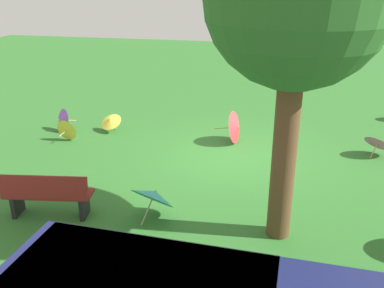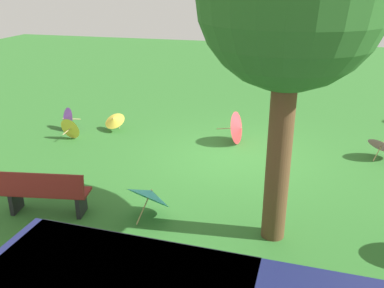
# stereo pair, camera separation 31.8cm
# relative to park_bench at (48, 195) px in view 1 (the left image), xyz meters

# --- Properties ---
(ground) EXTENTS (40.00, 40.00, 0.00)m
(ground) POSITION_rel_park_bench_xyz_m (-2.94, -3.56, -0.47)
(ground) COLOR #2D6B28
(park_bench) EXTENTS (1.66, 0.73, 0.90)m
(park_bench) POSITION_rel_park_bench_xyz_m (0.00, 0.00, 0.00)
(park_bench) COLOR maroon
(park_bench) RESTS_ON ground
(parasol_purple_0) EXTENTS (0.70, 0.69, 0.68)m
(parasol_purple_0) POSITION_rel_park_bench_xyz_m (2.14, -4.35, -0.13)
(parasol_purple_0) COLOR tan
(parasol_purple_0) RESTS_ON ground
(parasol_yellow_0) EXTENTS (0.64, 0.55, 0.62)m
(parasol_yellow_0) POSITION_rel_park_bench_xyz_m (1.62, -3.76, -0.16)
(parasol_yellow_0) COLOR tan
(parasol_yellow_0) RESTS_ON ground
(parasol_yellow_1) EXTENTS (0.71, 0.69, 0.55)m
(parasol_yellow_1) POSITION_rel_park_bench_xyz_m (0.72, -4.61, -0.12)
(parasol_yellow_1) COLOR tan
(parasol_yellow_1) RESTS_ON ground
(parasol_red_0) EXTENTS (0.85, 0.91, 0.88)m
(parasol_red_0) POSITION_rel_park_bench_xyz_m (-2.91, -4.56, -0.02)
(parasol_red_0) COLOR tan
(parasol_red_0) RESTS_ON ground
(parasol_pink_1) EXTENTS (0.88, 0.86, 0.63)m
(parasol_pink_1) POSITION_rel_park_bench_xyz_m (-6.47, -4.45, -0.10)
(parasol_pink_1) COLOR tan
(parasol_pink_1) RESTS_ON ground
(parasol_teal_1) EXTENTS (1.07, 1.02, 0.79)m
(parasol_teal_1) POSITION_rel_park_bench_xyz_m (-1.90, -0.42, -0.00)
(parasol_teal_1) COLOR tan
(parasol_teal_1) RESTS_ON ground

